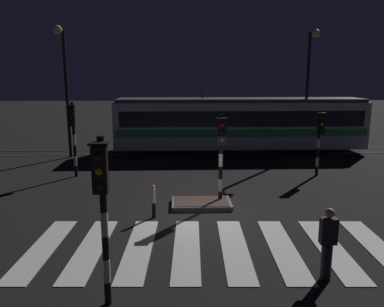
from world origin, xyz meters
The scene contains 14 objects.
ground_plane centered at (0.00, 0.00, 0.00)m, with size 120.00×120.00×0.00m, color black.
rail_near centered at (0.00, 9.97, 0.01)m, with size 80.00×0.12×0.03m, color #59595E.
rail_far centered at (0.00, 11.41, 0.01)m, with size 80.00×0.12×0.03m, color #59595E.
crosswalk_zebra centered at (0.00, -2.46, 0.01)m, with size 9.85×4.19×0.02m.
traffic_island centered at (-0.03, 1.00, 0.09)m, with size 2.10×1.28×0.18m.
traffic_light_corner_far_left centered at (-5.57, 5.18, 2.25)m, with size 0.36×0.42×3.40m.
traffic_light_corner_far_right centered at (5.57, 4.91, 2.00)m, with size 0.36×0.42×3.03m.
traffic_light_kerb_mid_left centered at (-2.30, -4.99, 2.28)m, with size 0.36×0.42×3.45m.
traffic_light_median_centre centered at (0.66, 1.13, 2.13)m, with size 0.36×0.42×3.23m.
street_lamp_trackside_left centered at (-6.99, 9.35, 4.51)m, with size 0.44×1.21×7.10m.
street_lamp_trackside_right centered at (6.57, 9.68, 4.46)m, with size 0.44×1.21×7.01m.
tram centered at (2.83, 10.69, 1.74)m, with size 14.91×2.58×4.15m.
pedestrian_waiting_at_kerb centered at (2.47, -4.13, 0.88)m, with size 0.36×0.24×1.71m.
bollard_island_edge centered at (-1.66, -0.11, 0.56)m, with size 0.12×0.12×1.11m.
Camera 1 is at (-0.85, -11.92, 4.55)m, focal length 35.61 mm.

